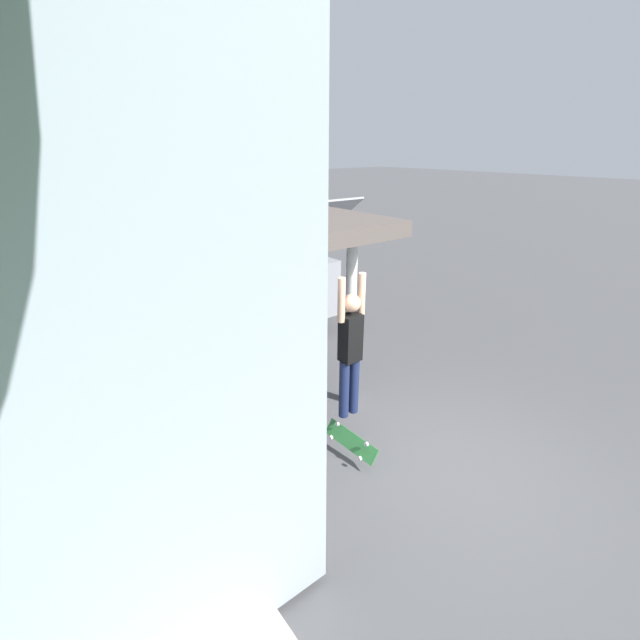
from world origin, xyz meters
name	(u,v)px	position (x,y,z in m)	size (l,w,h in m)	color
ground_plane	(449,471)	(0.00, 0.00, 0.00)	(120.00, 120.00, 0.00)	#49494C
sidewalk	(51,371)	(-3.60, 6.00, 0.05)	(1.80, 80.00, 0.10)	#ADA89E
suv_parked	(247,262)	(0.87, 6.69, 1.22)	(2.06, 5.52, 2.96)	gray
car_down_street	(56,223)	(-1.46, 19.64, 0.69)	(1.91, 4.19, 1.40)	navy
skateboarder	(350,347)	(-0.70, 1.17, 1.52)	(0.41, 0.22, 1.90)	#192347
skateboard	(350,441)	(-0.82, 0.97, 0.27)	(0.25, 0.83, 0.28)	#337F3D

